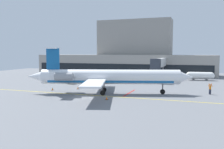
# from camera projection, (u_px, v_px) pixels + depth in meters

# --- Properties ---
(ground) EXTENTS (120.00, 120.00, 0.11)m
(ground) POSITION_uv_depth(u_px,v_px,m) (87.00, 97.00, 40.95)
(ground) COLOR slate
(terminal_building) EXTENTS (62.80, 12.38, 19.13)m
(terminal_building) POSITION_uv_depth(u_px,v_px,m) (127.00, 55.00, 86.17)
(terminal_building) COLOR gray
(terminal_building) RESTS_ON ground
(jet_bridge_west) EXTENTS (2.40, 17.14, 6.05)m
(jet_bridge_west) POSITION_uv_depth(u_px,v_px,m) (160.00, 63.00, 66.79)
(jet_bridge_west) COLOR silver
(jet_bridge_west) RESTS_ON ground
(regional_jet) EXTENTS (29.89, 22.33, 8.46)m
(regional_jet) POSITION_uv_depth(u_px,v_px,m) (107.00, 77.00, 44.15)
(regional_jet) COLOR white
(regional_jet) RESTS_ON ground
(baggage_tug) EXTENTS (4.32, 3.12, 2.11)m
(baggage_tug) POSITION_uv_depth(u_px,v_px,m) (68.00, 80.00, 59.20)
(baggage_tug) COLOR #E5B20C
(baggage_tug) RESTS_ON ground
(pushback_tractor) EXTENTS (4.26, 2.73, 2.26)m
(pushback_tractor) POSITION_uv_depth(u_px,v_px,m) (87.00, 76.00, 66.84)
(pushback_tractor) COLOR silver
(pushback_tractor) RESTS_ON ground
(fuel_tank) EXTENTS (7.49, 2.49, 2.29)m
(fuel_tank) POSITION_uv_depth(u_px,v_px,m) (200.00, 76.00, 65.93)
(fuel_tank) COLOR white
(fuel_tank) RESTS_ON ground
(marshaller) EXTENTS (0.83, 0.34, 2.03)m
(marshaller) POSITION_uv_depth(u_px,v_px,m) (210.00, 89.00, 43.67)
(marshaller) COLOR #191E33
(marshaller) RESTS_ON ground
(safety_cone_alpha) EXTENTS (0.47, 0.47, 0.55)m
(safety_cone_alpha) POSITION_uv_depth(u_px,v_px,m) (107.00, 98.00, 38.78)
(safety_cone_alpha) COLOR orange
(safety_cone_alpha) RESTS_ON ground
(safety_cone_bravo) EXTENTS (0.47, 0.47, 0.55)m
(safety_cone_bravo) POSITION_uv_depth(u_px,v_px,m) (52.00, 89.00, 48.54)
(safety_cone_bravo) COLOR orange
(safety_cone_bravo) RESTS_ON ground
(safety_cone_charlie) EXTENTS (0.47, 0.47, 0.55)m
(safety_cone_charlie) POSITION_uv_depth(u_px,v_px,m) (78.00, 88.00, 50.09)
(safety_cone_charlie) COLOR orange
(safety_cone_charlie) RESTS_ON ground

